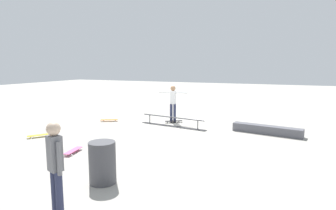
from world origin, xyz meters
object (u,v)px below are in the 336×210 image
(bystander_grey_shirt, at_px, (55,165))
(loose_skateboard_yellow, at_px, (39,135))
(skater_main, at_px, (173,101))
(skate_ledge, at_px, (267,130))
(trash_bin, at_px, (102,162))
(skateboard_main, at_px, (174,121))
(loose_skateboard_pink, at_px, (73,151))
(loose_skateboard_orange, at_px, (109,120))
(grind_rail, at_px, (173,122))

(bystander_grey_shirt, xyz_separation_m, loose_skateboard_yellow, (4.77, -3.94, -0.89))
(skater_main, height_order, bystander_grey_shirt, bystander_grey_shirt)
(skater_main, bearing_deg, bystander_grey_shirt, -85.71)
(skate_ledge, distance_m, trash_bin, 6.95)
(skater_main, xyz_separation_m, loose_skateboard_yellow, (3.51, 4.46, -0.91))
(skateboard_main, xyz_separation_m, loose_skateboard_pink, (1.12, 5.33, 0.00))
(loose_skateboard_orange, bearing_deg, loose_skateboard_pink, -95.88)
(skateboard_main, bearing_deg, bystander_grey_shirt, -116.97)
(skate_ledge, height_order, loose_skateboard_yellow, skate_ledge)
(bystander_grey_shirt, height_order, trash_bin, bystander_grey_shirt)
(skater_main, distance_m, trash_bin, 6.97)
(skate_ledge, distance_m, loose_skateboard_pink, 7.08)
(loose_skateboard_orange, height_order, trash_bin, trash_bin)
(loose_skateboard_yellow, relative_size, trash_bin, 0.82)
(skater_main, xyz_separation_m, bystander_grey_shirt, (-1.27, 8.40, -0.02))
(grind_rail, height_order, trash_bin, trash_bin)
(skater_main, bearing_deg, skate_ledge, -13.02)
(skateboard_main, bearing_deg, loose_skateboard_orange, 162.45)
(skate_ledge, relative_size, skateboard_main, 3.37)
(grind_rail, relative_size, loose_skateboard_orange, 3.96)
(skater_main, bearing_deg, loose_skateboard_yellow, -132.49)
(grind_rail, height_order, loose_skateboard_yellow, grind_rail)
(grind_rail, distance_m, skater_main, 1.20)
(bystander_grey_shirt, height_order, loose_skateboard_orange, bystander_grey_shirt)
(skateboard_main, relative_size, loose_skateboard_yellow, 0.99)
(bystander_grey_shirt, bearing_deg, grind_rail, 117.73)
(grind_rail, distance_m, skateboard_main, 0.78)
(skater_main, relative_size, bystander_grey_shirt, 0.99)
(skate_ledge, height_order, skater_main, skater_main)
(skate_ledge, xyz_separation_m, loose_skateboard_orange, (6.99, 0.38, -0.09))
(trash_bin, bearing_deg, skate_ledge, -116.30)
(skate_ledge, height_order, skateboard_main, skate_ledge)
(loose_skateboard_pink, relative_size, trash_bin, 0.87)
(skateboard_main, bearing_deg, loose_skateboard_yellow, -164.60)
(trash_bin, bearing_deg, loose_skateboard_pink, -33.91)
(skate_ledge, bearing_deg, grind_rail, 2.97)
(skater_main, relative_size, skateboard_main, 2.20)
(skate_ledge, distance_m, skateboard_main, 4.12)
(bystander_grey_shirt, bearing_deg, skateboard_main, 118.75)
(skater_main, bearing_deg, trash_bin, -85.31)
(trash_bin, bearing_deg, skateboard_main, -81.56)
(grind_rail, distance_m, trash_bin, 6.08)
(grind_rail, bearing_deg, trash_bin, 105.89)
(grind_rail, bearing_deg, loose_skateboard_pink, 82.15)
(loose_skateboard_pink, bearing_deg, skate_ledge, -58.21)
(bystander_grey_shirt, height_order, loose_skateboard_pink, bystander_grey_shirt)
(loose_skateboard_pink, bearing_deg, trash_bin, -134.79)
(skateboard_main, height_order, loose_skateboard_pink, same)
(loose_skateboard_pink, height_order, loose_skateboard_yellow, same)
(loose_skateboard_pink, bearing_deg, grind_rail, -27.42)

